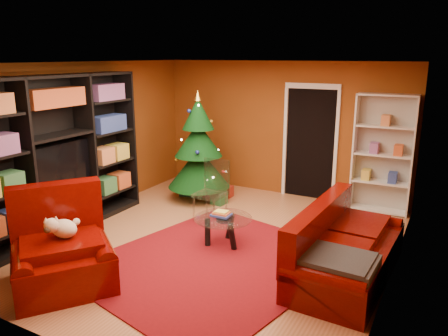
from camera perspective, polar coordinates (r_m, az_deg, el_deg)
The scene contains 18 objects.
floor at distance 6.62m, azimuth -1.67°, elevation -9.82°, with size 5.00×5.50×0.05m, color #A7643D.
ceiling at distance 6.03m, azimuth -1.86°, elevation 13.78°, with size 5.00×5.50×0.05m, color silver.
wall_back at distance 8.65m, azimuth 7.53°, elevation 5.09°, with size 5.00×0.05×2.60m, color brown.
wall_left at distance 7.74m, azimuth -18.18°, elevation 3.37°, with size 0.05×5.50×2.60m, color brown.
wall_right at distance 5.42m, azimuth 22.02°, elevation -1.58°, with size 0.05×5.50×2.60m, color brown.
doorway at distance 8.47m, azimuth 11.15°, elevation 3.01°, with size 1.06×0.60×2.16m, color black, non-canonical shape.
rug at distance 5.99m, azimuth -1.44°, elevation -12.23°, with size 2.73×3.19×0.02m, color maroon.
media_unit at distance 7.10m, azimuth -20.97°, elevation 1.45°, with size 0.49×3.17×2.43m, color black, non-canonical shape.
christmas_tree at distance 8.22m, azimuth -3.35°, elevation 2.68°, with size 1.18×1.18×2.10m, color black, non-canonical shape.
gift_box_teal at distance 8.70m, azimuth -4.71°, elevation -2.61°, with size 0.29×0.29×0.29m, color #236A6A.
gift_box_green at distance 8.16m, azimuth -0.67°, elevation -3.90°, with size 0.24×0.24×0.24m, color #235D30.
gift_box_red at distance 8.58m, azimuth 0.35°, elevation -3.07°, with size 0.21×0.21×0.21m, color maroon.
white_bookshelf at distance 8.03m, azimuth 20.02°, elevation 1.66°, with size 0.99×0.35×2.13m, color white, non-canonical shape.
armchair at distance 5.61m, azimuth -20.40°, elevation -9.88°, with size 1.21×1.21×0.95m, color #4C0300, non-canonical shape.
dog at distance 5.57m, azimuth -20.14°, elevation -7.45°, with size 0.40×0.30×0.31m, color beige, non-canonical shape.
sofa at distance 5.68m, azimuth 15.98°, elevation -9.34°, with size 2.14×0.96×0.92m, color #4C0300, non-canonical shape.
coffee_table at distance 6.42m, azimuth -0.09°, elevation -8.23°, with size 0.84×0.84×0.52m, color gray, non-canonical shape.
acrylic_chair at distance 7.22m, azimuth -1.84°, elevation -3.51°, with size 0.48×0.52×0.93m, color #66605B, non-canonical shape.
Camera 1 is at (3.03, -5.21, 2.71)m, focal length 35.00 mm.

